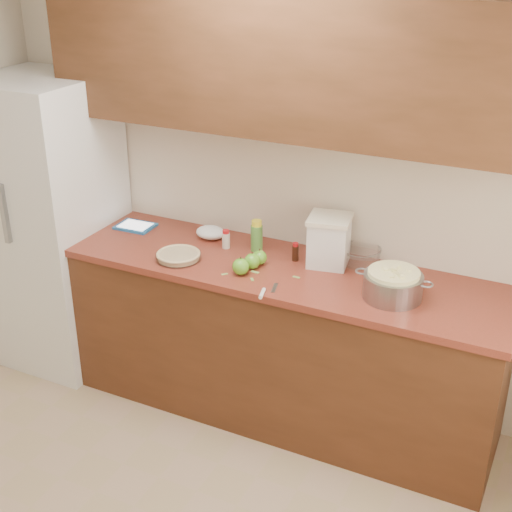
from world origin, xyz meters
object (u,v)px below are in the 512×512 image
at_px(flour_canister, 329,240).
at_px(colander, 393,285).
at_px(pie, 178,256).
at_px(tablet, 135,226).

bearing_deg(flour_canister, colander, -27.90).
relative_size(pie, tablet, 1.10).
height_order(pie, flour_canister, flour_canister).
bearing_deg(pie, tablet, 150.23).
xyz_separation_m(colander, flour_canister, (-0.42, 0.22, 0.07)).
bearing_deg(pie, colander, 4.17).
bearing_deg(tablet, colander, -8.55).
bearing_deg(colander, flour_canister, 152.10).
xyz_separation_m(flour_canister, tablet, (-1.22, -0.04, -0.13)).
distance_m(pie, flour_canister, 0.82).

